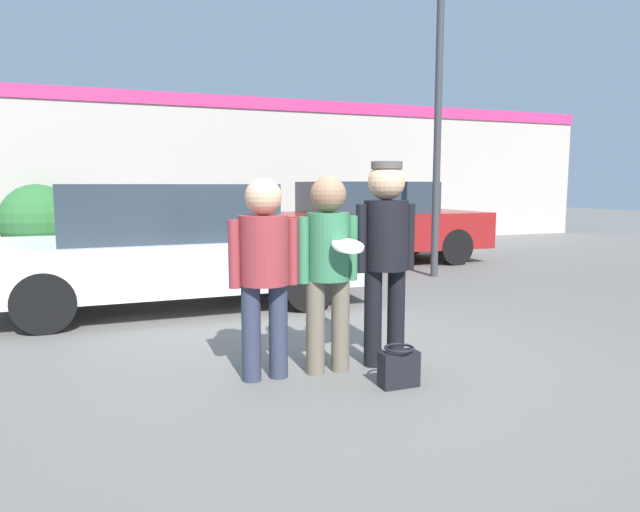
{
  "coord_description": "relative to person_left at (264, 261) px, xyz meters",
  "views": [
    {
      "loc": [
        -1.93,
        -4.46,
        1.53
      ],
      "look_at": [
        -0.23,
        -0.07,
        0.94
      ],
      "focal_mm": 32.0,
      "sensor_mm": 36.0,
      "label": 1
    }
  ],
  "objects": [
    {
      "name": "person_middle_with_frisbee",
      "position": [
        0.53,
        -0.03,
        0.0
      ],
      "size": [
        0.51,
        0.54,
        1.6
      ],
      "color": "#665B4C",
      "rests_on": "ground"
    },
    {
      "name": "person_right",
      "position": [
        1.05,
        -0.01,
        0.1
      ],
      "size": [
        0.54,
        0.37,
        1.72
      ],
      "color": "black",
      "rests_on": "ground"
    },
    {
      "name": "shrub",
      "position": [
        -2.38,
        9.07,
        -0.17
      ],
      "size": [
        1.55,
        1.55,
        1.55
      ],
      "color": "#2D6B33",
      "rests_on": "ground"
    },
    {
      "name": "street_lamp",
      "position": [
        4.31,
        3.89,
        2.65
      ],
      "size": [
        1.54,
        0.35,
        5.8
      ],
      "color": "#38383D",
      "rests_on": "ground"
    },
    {
      "name": "parked_car_far",
      "position": [
        3.74,
        5.82,
        -0.14
      ],
      "size": [
        4.53,
        1.92,
        1.59
      ],
      "color": "maroon",
      "rests_on": "ground"
    },
    {
      "name": "storefront_building",
      "position": [
        0.76,
        10.03,
        0.94
      ],
      "size": [
        24.0,
        0.22,
        3.7
      ],
      "color": "#B2A89E",
      "rests_on": "ground"
    },
    {
      "name": "ground_plane",
      "position": [
        0.76,
        0.23,
        -0.94
      ],
      "size": [
        56.0,
        56.0,
        0.0
      ],
      "primitive_type": "plane",
      "color": "#66635E"
    },
    {
      "name": "handbag",
      "position": [
        0.9,
        -0.54,
        -0.79
      ],
      "size": [
        0.3,
        0.23,
        0.31
      ],
      "color": "black",
      "rests_on": "ground"
    },
    {
      "name": "parked_car_near",
      "position": [
        -0.33,
        3.04,
        -0.18
      ],
      "size": [
        4.68,
        1.94,
        1.54
      ],
      "color": "silver",
      "rests_on": "ground"
    },
    {
      "name": "person_left",
      "position": [
        0.0,
        0.0,
        0.0
      ],
      "size": [
        0.56,
        0.39,
        1.58
      ],
      "color": "#2D3347",
      "rests_on": "ground"
    }
  ]
}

